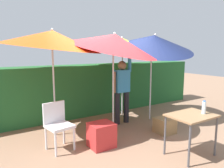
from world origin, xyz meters
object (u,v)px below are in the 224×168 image
at_px(umbrella_orange, 153,42).
at_px(folding_table, 191,120).
at_px(person_vendor, 122,87).
at_px(umbrella_yellow, 52,39).
at_px(cooler_box, 101,135).
at_px(chair_plastic, 58,123).
at_px(bottle_water, 204,107).
at_px(umbrella_rainbow, 114,42).
at_px(crate_cardboard, 165,125).
at_px(umbrella_navy, 122,45).

bearing_deg(umbrella_orange, folding_table, -113.73).
distance_m(umbrella_orange, person_vendor, 1.44).
xyz_separation_m(umbrella_yellow, person_vendor, (1.68, -0.15, -1.15)).
xyz_separation_m(person_vendor, cooler_box, (-1.13, -0.92, -0.70)).
height_order(person_vendor, folding_table, person_vendor).
distance_m(chair_plastic, folding_table, 2.44).
xyz_separation_m(chair_plastic, cooler_box, (0.73, -0.38, -0.27)).
bearing_deg(bottle_water, chair_plastic, 143.13).
xyz_separation_m(umbrella_rainbow, folding_table, (0.53, -1.68, -1.38)).
relative_size(umbrella_yellow, folding_table, 3.04).
bearing_deg(umbrella_orange, umbrella_yellow, 172.75).
xyz_separation_m(umbrella_rainbow, cooler_box, (-0.64, -0.55, -1.80)).
relative_size(umbrella_orange, umbrella_yellow, 1.06).
relative_size(umbrella_yellow, person_vendor, 1.29).
xyz_separation_m(chair_plastic, crate_cardboard, (2.30, -0.54, -0.34)).
distance_m(umbrella_orange, crate_cardboard, 2.14).
bearing_deg(crate_cardboard, chair_plastic, 166.86).
distance_m(umbrella_rainbow, crate_cardboard, 2.19).
xyz_separation_m(umbrella_navy, cooler_box, (-1.53, -1.49, -1.77)).
distance_m(umbrella_navy, cooler_box, 2.78).
xyz_separation_m(umbrella_yellow, crate_cardboard, (2.12, -1.23, -1.91)).
bearing_deg(person_vendor, cooler_box, -140.79).
height_order(umbrella_yellow, umbrella_navy, umbrella_yellow).
xyz_separation_m(cooler_box, crate_cardboard, (1.57, -0.15, -0.07)).
xyz_separation_m(person_vendor, crate_cardboard, (0.44, -1.07, -0.76)).
height_order(person_vendor, crate_cardboard, person_vendor).
distance_m(umbrella_rainbow, chair_plastic, 2.06).
distance_m(umbrella_orange, folding_table, 2.50).
relative_size(chair_plastic, bottle_water, 3.71).
xyz_separation_m(umbrella_orange, person_vendor, (-0.87, 0.17, -1.13)).
bearing_deg(umbrella_yellow, bottle_water, -49.58).
height_order(umbrella_yellow, cooler_box, umbrella_yellow).
height_order(cooler_box, folding_table, folding_table).
xyz_separation_m(umbrella_yellow, bottle_water, (1.95, -2.29, -1.22)).
relative_size(umbrella_yellow, bottle_water, 10.12).
height_order(umbrella_navy, folding_table, umbrella_navy).
xyz_separation_m(chair_plastic, folding_table, (1.90, -1.52, 0.15)).
bearing_deg(folding_table, umbrella_yellow, 127.87).
bearing_deg(umbrella_navy, umbrella_rainbow, -133.32).
bearing_deg(umbrella_yellow, cooler_box, -62.89).
distance_m(chair_plastic, bottle_water, 2.68).
bearing_deg(folding_table, umbrella_rainbow, 107.44).
height_order(umbrella_navy, cooler_box, umbrella_navy).
bearing_deg(umbrella_orange, chair_plastic, -172.33).
bearing_deg(person_vendor, chair_plastic, -163.88).
bearing_deg(bottle_water, umbrella_navy, 87.21).
distance_m(umbrella_yellow, folding_table, 3.15).
distance_m(umbrella_orange, chair_plastic, 3.16).
xyz_separation_m(folding_table, bottle_water, (0.23, -0.08, 0.21)).
xyz_separation_m(umbrella_rainbow, umbrella_navy, (0.89, 0.94, -0.02)).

